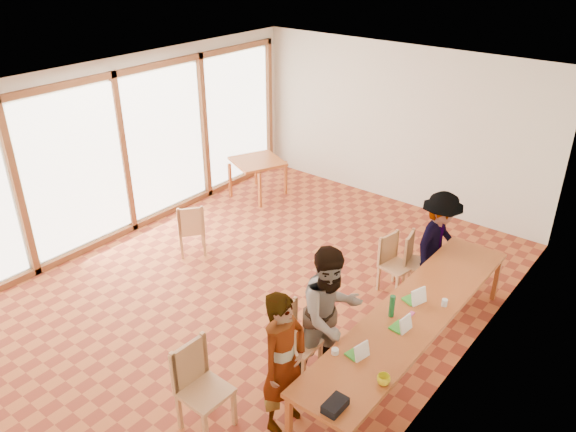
% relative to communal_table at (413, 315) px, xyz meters
% --- Properties ---
extents(ground, '(8.00, 8.00, 0.00)m').
position_rel_communal_table_xyz_m(ground, '(-2.50, 0.03, -0.70)').
color(ground, '#B0552A').
rests_on(ground, ground).
extents(wall_back, '(6.00, 0.10, 3.00)m').
position_rel_communal_table_xyz_m(wall_back, '(-2.50, 4.03, 0.80)').
color(wall_back, beige).
rests_on(wall_back, ground).
extents(wall_right, '(0.10, 8.00, 3.00)m').
position_rel_communal_table_xyz_m(wall_right, '(0.50, 0.03, 0.80)').
color(wall_right, beige).
rests_on(wall_right, ground).
extents(window_wall, '(0.10, 8.00, 3.00)m').
position_rel_communal_table_xyz_m(window_wall, '(-5.46, 0.03, 0.80)').
color(window_wall, white).
rests_on(window_wall, ground).
extents(ceiling, '(6.00, 8.00, 0.04)m').
position_rel_communal_table_xyz_m(ceiling, '(-2.50, 0.03, 2.32)').
color(ceiling, white).
rests_on(ceiling, wall_back).
extents(communal_table, '(0.80, 4.00, 0.75)m').
position_rel_communal_table_xyz_m(communal_table, '(0.00, 0.00, 0.00)').
color(communal_table, '#B65F28').
rests_on(communal_table, ground).
extents(side_table, '(0.90, 0.90, 0.75)m').
position_rel_communal_table_xyz_m(side_table, '(-4.67, 2.50, -0.03)').
color(side_table, '#B65F28').
rests_on(side_table, ground).
extents(chair_near, '(0.49, 0.49, 0.54)m').
position_rel_communal_table_xyz_m(chair_near, '(-1.30, -2.27, -0.08)').
color(chair_near, tan).
rests_on(chair_near, ground).
extents(chair_mid, '(0.45, 0.45, 0.48)m').
position_rel_communal_table_xyz_m(chair_mid, '(-1.02, -1.01, -0.15)').
color(chair_mid, tan).
rests_on(chair_mid, ground).
extents(chair_far, '(0.48, 0.48, 0.47)m').
position_rel_communal_table_xyz_m(chair_far, '(-0.97, 1.26, -0.17)').
color(chair_far, tan).
rests_on(chair_far, ground).
extents(chair_empty, '(0.49, 0.49, 0.47)m').
position_rel_communal_table_xyz_m(chair_empty, '(-0.73, 1.47, -0.16)').
color(chair_empty, tan).
rests_on(chair_empty, ground).
extents(chair_spare, '(0.59, 0.59, 0.48)m').
position_rel_communal_table_xyz_m(chair_spare, '(-3.97, 0.09, -0.15)').
color(chair_spare, tan).
rests_on(chair_spare, ground).
extents(person_near, '(0.40, 0.60, 1.65)m').
position_rel_communal_table_xyz_m(person_near, '(-0.60, -1.70, 0.12)').
color(person_near, gray).
rests_on(person_near, ground).
extents(person_mid, '(0.90, 1.02, 1.74)m').
position_rel_communal_table_xyz_m(person_mid, '(-0.64, -0.81, 0.16)').
color(person_mid, gray).
rests_on(person_mid, ground).
extents(person_far, '(0.59, 1.01, 1.56)m').
position_rel_communal_table_xyz_m(person_far, '(-0.47, 1.64, 0.08)').
color(person_far, gray).
rests_on(person_far, ground).
extents(laptop_near, '(0.22, 0.24, 0.18)m').
position_rel_communal_table_xyz_m(laptop_near, '(-0.09, -1.06, 0.10)').
color(laptop_near, green).
rests_on(laptop_near, communal_table).
extents(laptop_mid, '(0.21, 0.23, 0.18)m').
position_rel_communal_table_xyz_m(laptop_mid, '(0.05, -0.38, 0.10)').
color(laptop_mid, green).
rests_on(laptop_mid, communal_table).
extents(laptop_far, '(0.27, 0.28, 0.20)m').
position_rel_communal_table_xyz_m(laptop_far, '(-0.08, 0.20, 0.10)').
color(laptop_far, green).
rests_on(laptop_far, communal_table).
extents(yellow_mug, '(0.14, 0.14, 0.11)m').
position_rel_communal_table_xyz_m(yellow_mug, '(0.32, -1.26, 0.10)').
color(yellow_mug, yellow).
rests_on(yellow_mug, communal_table).
extents(green_bottle, '(0.07, 0.07, 0.28)m').
position_rel_communal_table_xyz_m(green_bottle, '(-0.17, -0.24, 0.19)').
color(green_bottle, '#1A6231').
rests_on(green_bottle, communal_table).
extents(clear_glass, '(0.07, 0.07, 0.09)m').
position_rel_communal_table_xyz_m(clear_glass, '(0.23, 0.33, 0.09)').
color(clear_glass, silver).
rests_on(clear_glass, communal_table).
extents(condiment_cup, '(0.08, 0.08, 0.06)m').
position_rel_communal_table_xyz_m(condiment_cup, '(-0.31, -1.19, 0.08)').
color(condiment_cup, white).
rests_on(condiment_cup, communal_table).
extents(pink_phone, '(0.05, 0.10, 0.01)m').
position_rel_communal_table_xyz_m(pink_phone, '(0.00, -0.07, 0.05)').
color(pink_phone, '#C94691').
rests_on(pink_phone, communal_table).
extents(black_pouch, '(0.16, 0.26, 0.09)m').
position_rel_communal_table_xyz_m(black_pouch, '(0.13, -1.83, 0.09)').
color(black_pouch, black).
rests_on(black_pouch, communal_table).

